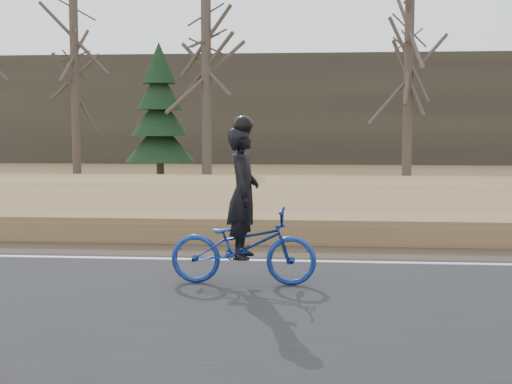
{
  "coord_description": "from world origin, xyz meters",
  "views": [
    {
      "loc": [
        0.49,
        -10.64,
        2.16
      ],
      "look_at": [
        -0.49,
        0.5,
        1.1
      ],
      "focal_mm": 50.0,
      "sensor_mm": 36.0,
      "label": 1
    }
  ],
  "objects": [
    {
      "name": "bare_tree_left",
      "position": [
        -9.64,
        18.5,
        3.77
      ],
      "size": [
        0.36,
        0.36,
        7.55
      ],
      "primitive_type": "cylinder",
      "color": "#4F443A",
      "rests_on": "ground"
    },
    {
      "name": "ballast",
      "position": [
        0.0,
        8.0,
        0.23
      ],
      "size": [
        120.0,
        3.0,
        0.45
      ],
      "primitive_type": "cube",
      "color": "slate",
      "rests_on": "ground"
    },
    {
      "name": "treeline_backdrop",
      "position": [
        0.0,
        30.0,
        3.0
      ],
      "size": [
        120.0,
        4.0,
        6.0
      ],
      "primitive_type": "cube",
      "color": "#383328",
      "rests_on": "ground"
    },
    {
      "name": "shoulder",
      "position": [
        0.0,
        1.2,
        0.02
      ],
      "size": [
        120.0,
        1.6,
        0.04
      ],
      "primitive_type": "cube",
      "color": "#473A2B",
      "rests_on": "ground"
    },
    {
      "name": "ground",
      "position": [
        0.0,
        0.0,
        0.0
      ],
      "size": [
        120.0,
        120.0,
        0.0
      ],
      "primitive_type": "plane",
      "color": "#93754A",
      "rests_on": "ground"
    },
    {
      "name": "road",
      "position": [
        0.0,
        -2.5,
        0.03
      ],
      "size": [
        120.0,
        6.0,
        0.06
      ],
      "primitive_type": "cube",
      "color": "black",
      "rests_on": "ground"
    },
    {
      "name": "bare_tree_near_left",
      "position": [
        -3.5,
        14.63,
        3.5
      ],
      "size": [
        0.36,
        0.36,
        7.01
      ],
      "primitive_type": "cylinder",
      "color": "#4F443A",
      "rests_on": "ground"
    },
    {
      "name": "embankment",
      "position": [
        0.0,
        4.2,
        0.22
      ],
      "size": [
        120.0,
        5.0,
        0.44
      ],
      "primitive_type": "cube",
      "color": "#93754A",
      "rests_on": "ground"
    },
    {
      "name": "cyclist",
      "position": [
        -0.49,
        -1.43,
        0.76
      ],
      "size": [
        1.94,
        0.72,
        2.22
      ],
      "rotation": [
        0.0,
        0.0,
        1.55
      ],
      "color": "navy",
      "rests_on": "road"
    },
    {
      "name": "conifer",
      "position": [
        -5.42,
        15.59,
        2.46
      ],
      "size": [
        2.6,
        2.6,
        5.21
      ],
      "color": "#4F443A",
      "rests_on": "ground"
    },
    {
      "name": "edge_line",
      "position": [
        0.0,
        0.2,
        0.07
      ],
      "size": [
        120.0,
        0.12,
        0.01
      ],
      "primitive_type": "cube",
      "color": "silver",
      "rests_on": "road"
    },
    {
      "name": "railroad",
      "position": [
        0.0,
        8.0,
        0.53
      ],
      "size": [
        120.0,
        2.4,
        0.29
      ],
      "color": "black",
      "rests_on": "ballast"
    },
    {
      "name": "bare_tree_center",
      "position": [
        3.78,
        16.36,
        4.01
      ],
      "size": [
        0.36,
        0.36,
        8.01
      ],
      "primitive_type": "cylinder",
      "color": "#4F443A",
      "rests_on": "ground"
    }
  ]
}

